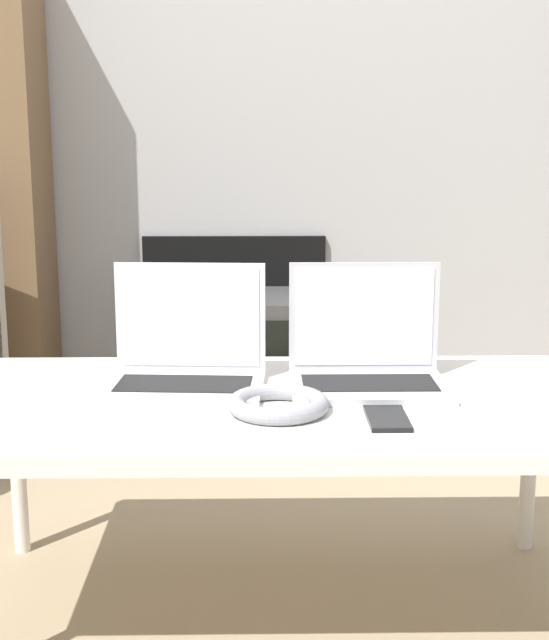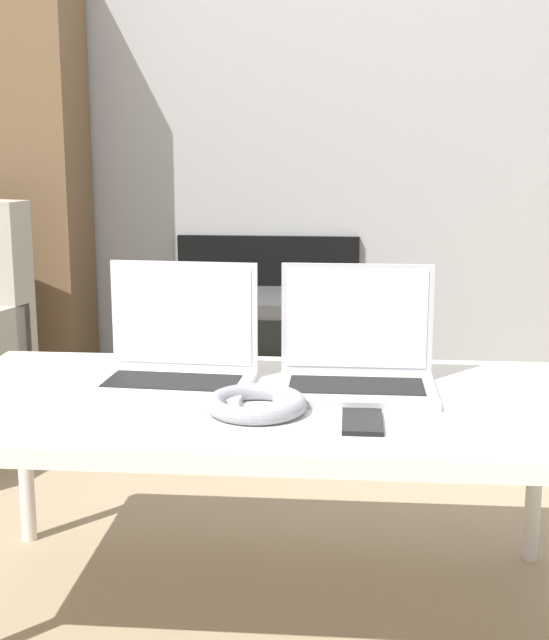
{
  "view_description": "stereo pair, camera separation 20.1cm",
  "coord_description": "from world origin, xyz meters",
  "px_view_note": "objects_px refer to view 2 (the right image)",
  "views": [
    {
      "loc": [
        -0.03,
        -1.54,
        0.97
      ],
      "look_at": [
        0.0,
        0.43,
        0.55
      ],
      "focal_mm": 50.0,
      "sensor_mm": 36.0,
      "label": 1
    },
    {
      "loc": [
        0.17,
        -1.53,
        0.97
      ],
      "look_at": [
        0.0,
        0.43,
        0.55
      ],
      "focal_mm": 50.0,
      "sensor_mm": 36.0,
      "label": 2
    }
  ],
  "objects_px": {
    "headphones": "(255,404)",
    "tv": "(263,357)",
    "phone": "(362,422)",
    "laptop_left": "(177,357)",
    "laptop_right": "(356,361)"
  },
  "relations": [
    {
      "from": "laptop_left",
      "to": "headphones",
      "type": "relative_size",
      "value": 1.73
    },
    {
      "from": "laptop_right",
      "to": "tv",
      "type": "bearing_deg",
      "value": 104.23
    },
    {
      "from": "laptop_right",
      "to": "phone",
      "type": "height_order",
      "value": "laptop_right"
    },
    {
      "from": "laptop_right",
      "to": "phone",
      "type": "distance_m",
      "value": 0.24
    },
    {
      "from": "laptop_left",
      "to": "phone",
      "type": "xyz_separation_m",
      "value": [
        0.38,
        -0.23,
        -0.05
      ]
    },
    {
      "from": "laptop_left",
      "to": "laptop_right",
      "type": "xyz_separation_m",
      "value": [
        0.37,
        0.0,
        0.0
      ]
    },
    {
      "from": "tv",
      "to": "laptop_right",
      "type": "bearing_deg",
      "value": -75.55
    },
    {
      "from": "laptop_left",
      "to": "headphones",
      "type": "xyz_separation_m",
      "value": [
        0.18,
        -0.18,
        -0.04
      ]
    },
    {
      "from": "headphones",
      "to": "phone",
      "type": "height_order",
      "value": "headphones"
    },
    {
      "from": "laptop_left",
      "to": "tv",
      "type": "xyz_separation_m",
      "value": [
        0.06,
        1.2,
        -0.3
      ]
    },
    {
      "from": "headphones",
      "to": "tv",
      "type": "distance_m",
      "value": 1.4
    },
    {
      "from": "phone",
      "to": "tv",
      "type": "height_order",
      "value": "phone"
    },
    {
      "from": "laptop_left",
      "to": "phone",
      "type": "height_order",
      "value": "laptop_left"
    },
    {
      "from": "laptop_right",
      "to": "tv",
      "type": "xyz_separation_m",
      "value": [
        -0.31,
        1.2,
        -0.3
      ]
    },
    {
      "from": "headphones",
      "to": "tv",
      "type": "bearing_deg",
      "value": 95.05
    }
  ]
}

